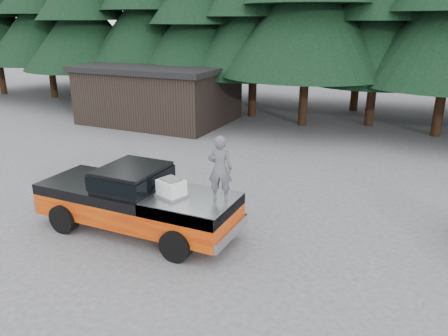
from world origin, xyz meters
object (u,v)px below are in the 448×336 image
at_px(man_on_bed, 220,169).
at_px(utility_building, 160,93).
at_px(pickup_truck, 137,209).
at_px(air_compressor, 171,189).

distance_m(man_on_bed, utility_building, 15.77).
height_order(pickup_truck, man_on_bed, man_on_bed).
xyz_separation_m(pickup_truck, utility_building, (-7.27, 12.52, 1.00)).
xyz_separation_m(man_on_bed, utility_building, (-9.80, 12.35, -0.53)).
bearing_deg(man_on_bed, air_compressor, -0.58).
relative_size(pickup_truck, utility_building, 0.71).
bearing_deg(man_on_bed, utility_building, -66.50).
bearing_deg(utility_building, man_on_bed, -51.57).
distance_m(pickup_truck, man_on_bed, 2.96).
relative_size(air_compressor, utility_building, 0.08).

